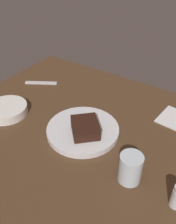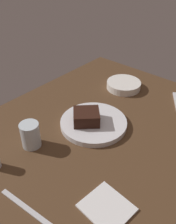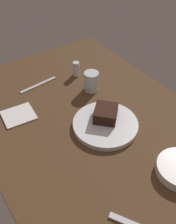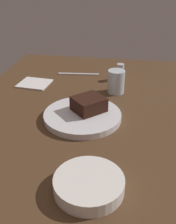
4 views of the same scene
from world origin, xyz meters
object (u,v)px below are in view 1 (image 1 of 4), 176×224
folded_napkin (176,119)px  chocolate_cake_slice (85,128)px  dessert_plate (83,130)px  side_bowl (7,110)px  water_glass (130,168)px  dessert_spoon (41,83)px

folded_napkin → chocolate_cake_slice: bearing=-130.0°
dessert_plate → side_bowl: bearing=-166.8°
water_glass → dessert_spoon: 64.99cm
water_glass → folded_napkin: size_ratio=0.72×
dessert_plate → side_bowl: 32.27cm
side_bowl → folded_napkin: (56.73, 33.14, -1.38)cm
dessert_plate → dessert_spoon: 40.33cm
chocolate_cake_slice → water_glass: water_glass is taller
dessert_plate → chocolate_cake_slice: chocolate_cake_slice is taller
dessert_plate → water_glass: 24.82cm
side_bowl → dessert_spoon: 25.39cm
side_bowl → folded_napkin: side_bowl is taller
side_bowl → dessert_spoon: side_bowl is taller
dessert_plate → dessert_spoon: dessert_plate is taller
side_bowl → chocolate_cake_slice: bearing=9.5°
dessert_plate → chocolate_cake_slice: (2.23, -1.72, 3.42)cm
chocolate_cake_slice → side_bowl: size_ratio=0.60×
chocolate_cake_slice → water_glass: (20.52, -7.54, 0.14)cm
dessert_plate → dessert_spoon: bearing=154.3°
dessert_plate → folded_napkin: size_ratio=2.02×
chocolate_cake_slice → dessert_spoon: 43.28cm
side_bowl → folded_napkin: 65.72cm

